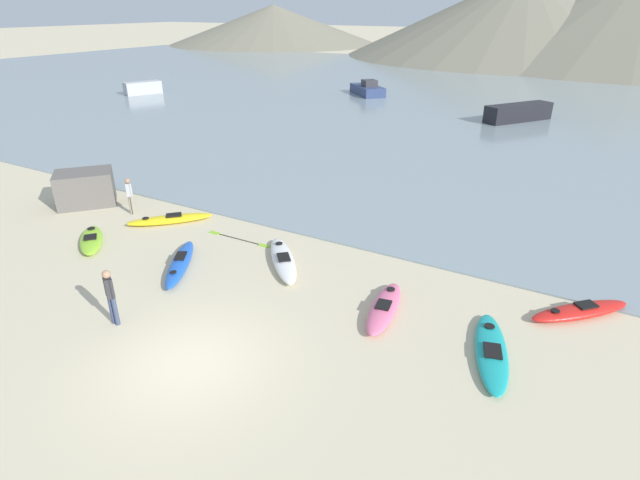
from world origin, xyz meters
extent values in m
plane|color=beige|center=(0.00, 0.00, 0.00)|extent=(400.00, 400.00, 0.00)
cube|color=gray|center=(0.00, 42.83, 0.03)|extent=(160.00, 70.00, 0.06)
cone|color=gray|center=(-61.33, 92.85, 4.04)|extent=(46.44, 46.44, 8.08)
cone|color=gray|center=(-8.18, 89.55, 6.62)|extent=(58.76, 58.76, 13.24)
ellipsoid|color=blue|center=(-3.75, 3.56, 0.17)|extent=(2.31, 3.19, 0.35)
cube|color=black|center=(-3.84, 3.71, 0.37)|extent=(0.60, 0.69, 0.05)
cylinder|color=black|center=(-3.25, 2.77, 0.36)|extent=(0.21, 0.21, 0.02)
ellipsoid|color=#E5668C|center=(3.27, 4.47, 0.17)|extent=(1.19, 2.94, 0.33)
cube|color=black|center=(3.29, 4.33, 0.36)|extent=(0.48, 0.57, 0.05)
cylinder|color=black|center=(3.14, 5.25, 0.35)|extent=(0.25, 0.25, 0.02)
ellipsoid|color=white|center=(-0.91, 5.52, 0.16)|extent=(2.84, 3.04, 0.32)
cube|color=black|center=(-0.79, 5.39, 0.35)|extent=(0.71, 0.73, 0.05)
cylinder|color=black|center=(-1.54, 6.23, 0.34)|extent=(0.25, 0.25, 0.02)
ellipsoid|color=#8CCC2D|center=(-7.96, 3.33, 0.15)|extent=(2.53, 2.29, 0.31)
cube|color=black|center=(-7.86, 3.24, 0.33)|extent=(0.64, 0.63, 0.05)
cylinder|color=black|center=(-8.52, 3.79, 0.32)|extent=(0.27, 0.27, 0.02)
ellipsoid|color=yellow|center=(-6.87, 6.22, 0.15)|extent=(2.86, 2.93, 0.30)
cube|color=black|center=(-6.76, 6.34, 0.32)|extent=(0.71, 0.72, 0.05)
cylinder|color=black|center=(-7.51, 5.55, 0.31)|extent=(0.26, 0.26, 0.02)
ellipsoid|color=red|center=(8.16, 7.10, 0.15)|extent=(2.71, 2.74, 0.31)
cube|color=black|center=(8.28, 7.22, 0.33)|extent=(0.67, 0.67, 0.05)
cylinder|color=black|center=(7.55, 6.48, 0.32)|extent=(0.24, 0.24, 0.02)
ellipsoid|color=teal|center=(6.38, 4.03, 0.12)|extent=(1.70, 3.44, 0.25)
cube|color=black|center=(6.43, 3.86, 0.27)|extent=(0.58, 0.70, 0.05)
cylinder|color=black|center=(6.12, 4.91, 0.26)|extent=(0.27, 0.27, 0.02)
cylinder|color=#384260|center=(-3.06, 0.27, 0.42)|extent=(0.12, 0.12, 0.84)
cylinder|color=#384260|center=(-2.91, 0.27, 0.42)|extent=(0.12, 0.12, 0.84)
cube|color=#2D2D33|center=(-2.99, 0.27, 1.14)|extent=(0.30, 0.28, 0.60)
cylinder|color=#2D2D33|center=(-3.11, 0.27, 1.16)|extent=(0.09, 0.09, 0.57)
cylinder|color=#2D2D33|center=(-2.86, 0.27, 1.16)|extent=(0.09, 0.09, 0.57)
sphere|color=#A37A5B|center=(-2.99, 0.27, 1.56)|extent=(0.23, 0.23, 0.23)
cylinder|color=gray|center=(-9.00, 6.11, 0.40)|extent=(0.12, 0.12, 0.79)
cylinder|color=gray|center=(-8.86, 6.11, 0.40)|extent=(0.12, 0.12, 0.79)
cube|color=#B2B2B7|center=(-8.93, 6.11, 1.08)|extent=(0.28, 0.28, 0.56)
cylinder|color=#B2B2B7|center=(-9.05, 6.11, 1.09)|extent=(0.08, 0.08, 0.53)
cylinder|color=#B2B2B7|center=(-8.81, 6.11, 1.09)|extent=(0.08, 0.08, 0.53)
sphere|color=#A37A5B|center=(-8.93, 6.11, 1.47)|extent=(0.22, 0.22, 0.22)
cube|color=black|center=(1.75, 33.49, 0.69)|extent=(4.31, 5.44, 1.25)
cube|color=navy|center=(-13.21, 38.86, 0.49)|extent=(4.68, 4.60, 0.86)
cube|color=#333338|center=(-12.89, 38.55, 1.22)|extent=(1.82, 1.82, 0.60)
cube|color=#B2B2B7|center=(-32.58, 28.35, 0.65)|extent=(2.53, 3.68, 1.17)
cylinder|color=black|center=(-3.46, 6.33, 0.01)|extent=(1.90, 0.05, 0.03)
cube|color=#8CCC2D|center=(-4.63, 6.32, 0.01)|extent=(0.44, 0.18, 0.03)
cube|color=#8CCC2D|center=(-2.29, 6.34, 0.01)|extent=(0.44, 0.18, 0.03)
cube|color=#605B56|center=(-11.58, 5.95, 0.74)|extent=(2.79, 2.86, 1.48)
camera|label=1|loc=(7.67, -6.94, 8.03)|focal=28.00mm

